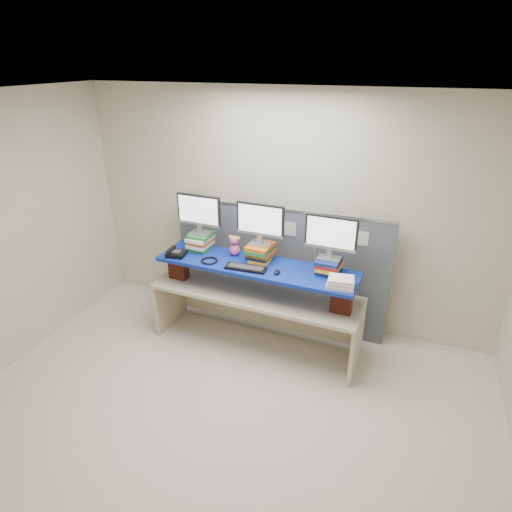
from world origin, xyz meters
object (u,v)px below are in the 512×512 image
at_px(desk, 256,302).
at_px(keyboard, 246,268).
at_px(desk_phone, 176,253).
at_px(monitor_right, 331,235).
at_px(blue_board, 256,266).
at_px(monitor_center, 260,222).
at_px(monitor_left, 199,212).

xyz_separation_m(desk, keyboard, (-0.06, -0.14, 0.49)).
bearing_deg(desk_phone, monitor_right, -1.47).
bearing_deg(monitor_right, blue_board, -171.12).
bearing_deg(blue_board, desk, -177.31).
bearing_deg(keyboard, monitor_right, 12.80).
xyz_separation_m(blue_board, monitor_center, (0.00, 0.12, 0.47)).
bearing_deg(desk, monitor_left, 170.88).
xyz_separation_m(monitor_left, monitor_center, (0.74, -0.03, -0.01)).
bearing_deg(monitor_left, monitor_center, -0.00).
relative_size(monitor_center, monitor_right, 1.00).
relative_size(monitor_left, keyboard, 1.20).
height_order(blue_board, monitor_left, monitor_left).
height_order(desk, monitor_center, monitor_center).
relative_size(desk, blue_board, 1.07).
height_order(keyboard, desk_phone, desk_phone).
xyz_separation_m(blue_board, monitor_left, (-0.73, 0.15, 0.47)).
relative_size(blue_board, monitor_left, 4.16).
bearing_deg(monitor_center, blue_board, -89.65).
bearing_deg(desk_phone, monitor_center, 5.64).
xyz_separation_m(keyboard, desk_phone, (-0.86, 0.04, 0.02)).
bearing_deg(keyboard, monitor_left, 154.24).
relative_size(blue_board, desk_phone, 10.01).
height_order(monitor_center, monitor_right, monitor_center).
height_order(blue_board, keyboard, keyboard).
xyz_separation_m(desk, desk_phone, (-0.92, -0.10, 0.50)).
bearing_deg(desk, keyboard, -111.69).
bearing_deg(blue_board, monitor_left, 170.88).
bearing_deg(monitor_left, blue_board, -9.12).
bearing_deg(monitor_center, monitor_right, -0.00).
distance_m(monitor_left, monitor_center, 0.74).
distance_m(blue_board, keyboard, 0.16).
bearing_deg(blue_board, desk_phone, -171.06).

